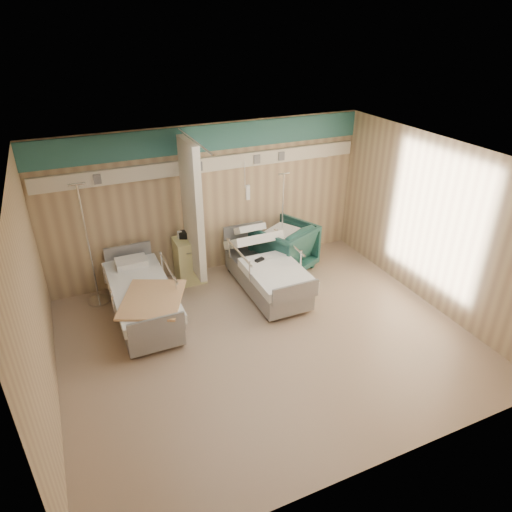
# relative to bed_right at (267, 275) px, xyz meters

# --- Properties ---
(ground) EXTENTS (6.00, 5.00, 0.00)m
(ground) POSITION_rel_bed_right_xyz_m (-0.60, -1.30, -0.32)
(ground) COLOR gray
(ground) RESTS_ON ground
(room_walls) EXTENTS (6.04, 5.04, 2.82)m
(room_walls) POSITION_rel_bed_right_xyz_m (-0.63, -1.05, 1.55)
(room_walls) COLOR tan
(room_walls) RESTS_ON ground
(bed_right) EXTENTS (1.00, 2.16, 0.63)m
(bed_right) POSITION_rel_bed_right_xyz_m (0.00, 0.00, 0.00)
(bed_right) COLOR white
(bed_right) RESTS_ON ground
(bed_left) EXTENTS (1.00, 2.16, 0.63)m
(bed_left) POSITION_rel_bed_right_xyz_m (-2.20, 0.00, 0.00)
(bed_left) COLOR white
(bed_left) RESTS_ON ground
(bedside_cabinet) EXTENTS (0.50, 0.48, 0.85)m
(bedside_cabinet) POSITION_rel_bed_right_xyz_m (-1.15, 0.90, 0.11)
(bedside_cabinet) COLOR #D8D487
(bedside_cabinet) RESTS_ON ground
(visitor_armchair) EXTENTS (1.33, 1.34, 0.93)m
(visitor_armchair) POSITION_rel_bed_right_xyz_m (0.65, 0.60, 0.15)
(visitor_armchair) COLOR #1D4A44
(visitor_armchair) RESTS_ON ground
(waffle_blanket) EXTENTS (0.79, 0.76, 0.07)m
(waffle_blanket) POSITION_rel_bed_right_xyz_m (0.62, 0.61, 0.65)
(waffle_blanket) COLOR white
(waffle_blanket) RESTS_ON visitor_armchair
(iv_stand_right) EXTENTS (0.34, 0.34, 1.90)m
(iv_stand_right) POSITION_rel_bed_right_xyz_m (0.67, 0.74, 0.07)
(iv_stand_right) COLOR silver
(iv_stand_right) RESTS_ON ground
(iv_stand_left) EXTENTS (0.39, 0.39, 2.16)m
(iv_stand_left) POSITION_rel_bed_right_xyz_m (-2.83, 0.85, 0.13)
(iv_stand_left) COLOR silver
(iv_stand_left) RESTS_ON ground
(call_remote) EXTENTS (0.19, 0.13, 0.04)m
(call_remote) POSITION_rel_bed_right_xyz_m (-0.13, 0.02, 0.33)
(call_remote) COLOR black
(call_remote) RESTS_ON bed_right
(tan_blanket) EXTENTS (1.24, 1.35, 0.04)m
(tan_blanket) POSITION_rel_bed_right_xyz_m (-2.12, -0.46, 0.33)
(tan_blanket) COLOR tan
(tan_blanket) RESTS_ON bed_left
(toiletry_bag) EXTENTS (0.28, 0.23, 0.13)m
(toiletry_bag) POSITION_rel_bed_right_xyz_m (-1.15, 0.98, 0.60)
(toiletry_bag) COLOR black
(toiletry_bag) RESTS_ON bedside_cabinet
(white_cup) EXTENTS (0.12, 0.12, 0.13)m
(white_cup) POSITION_rel_bed_right_xyz_m (-1.26, 1.01, 0.60)
(white_cup) COLOR white
(white_cup) RESTS_ON bedside_cabinet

